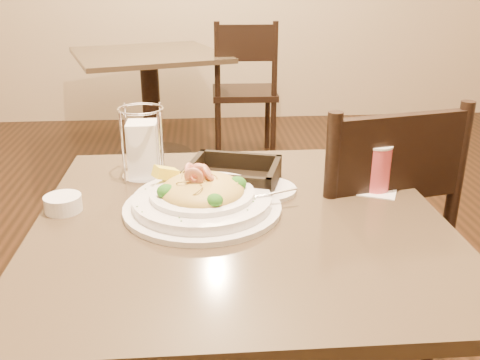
{
  "coord_description": "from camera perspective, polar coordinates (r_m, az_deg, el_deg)",
  "views": [
    {
      "loc": [
        -0.08,
        -1.07,
        1.24
      ],
      "look_at": [
        0.0,
        0.02,
        0.8
      ],
      "focal_mm": 40.0,
      "sensor_mm": 36.0,
      "label": 1
    }
  ],
  "objects": [
    {
      "name": "drink_glass",
      "position": [
        1.35,
        14.39,
        1.25
      ],
      "size": [
        0.14,
        0.14,
        0.12
      ],
      "rotation": [
        0.0,
        0.0,
        -0.42
      ],
      "color": "white",
      "rests_on": "main_table"
    },
    {
      "name": "side_plate",
      "position": [
        1.32,
        2.67,
        -1.02
      ],
      "size": [
        0.17,
        0.17,
        0.01
      ],
      "primitive_type": "cylinder",
      "rotation": [
        0.0,
        0.0,
        -0.07
      ],
      "color": "white",
      "rests_on": "main_table"
    },
    {
      "name": "bread_basket",
      "position": [
        1.35,
        -0.71,
        0.22
      ],
      "size": [
        0.26,
        0.24,
        0.06
      ],
      "rotation": [
        0.0,
        0.0,
        -0.29
      ],
      "color": "black",
      "rests_on": "main_table"
    },
    {
      "name": "dining_chair_far",
      "position": [
        3.57,
        0.5,
        9.85
      ],
      "size": [
        0.43,
        0.43,
        0.93
      ],
      "rotation": [
        0.0,
        0.0,
        3.12
      ],
      "color": "black",
      "rests_on": "ground"
    },
    {
      "name": "main_table",
      "position": [
        1.31,
        0.07,
        -12.91
      ],
      "size": [
        0.9,
        0.9,
        0.72
      ],
      "color": "black",
      "rests_on": "ground"
    },
    {
      "name": "background_table",
      "position": [
        3.64,
        -9.56,
        9.73
      ],
      "size": [
        1.13,
        1.13,
        0.72
      ],
      "rotation": [
        0.0,
        0.0,
        0.31
      ],
      "color": "black",
      "rests_on": "ground"
    },
    {
      "name": "pasta_bowl",
      "position": [
        1.21,
        -4.07,
        -1.84
      ],
      "size": [
        0.4,
        0.36,
        0.12
      ],
      "rotation": [
        0.0,
        0.0,
        0.11
      ],
      "color": "white",
      "rests_on": "main_table"
    },
    {
      "name": "butter_ramekin",
      "position": [
        1.28,
        -18.35,
        -2.39
      ],
      "size": [
        0.09,
        0.09,
        0.04
      ],
      "primitive_type": "cylinder",
      "rotation": [
        0.0,
        0.0,
        0.04
      ],
      "color": "white",
      "rests_on": "main_table"
    },
    {
      "name": "dining_chair_near",
      "position": [
        1.59,
        12.91,
        -6.52
      ],
      "size": [
        0.5,
        0.5,
        0.93
      ],
      "rotation": [
        0.0,
        0.0,
        3.36
      ],
      "color": "black",
      "rests_on": "ground"
    },
    {
      "name": "napkin_caddy",
      "position": [
        1.41,
        -10.29,
        3.41
      ],
      "size": [
        0.12,
        0.12,
        0.19
      ],
      "rotation": [
        0.0,
        0.0,
        -0.39
      ],
      "color": "silver",
      "rests_on": "main_table"
    }
  ]
}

